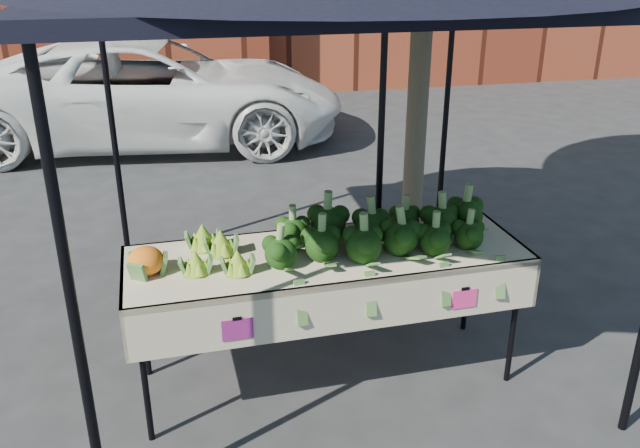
{
  "coord_description": "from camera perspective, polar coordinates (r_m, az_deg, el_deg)",
  "views": [
    {
      "loc": [
        -0.67,
        -3.45,
        2.65
      ],
      "look_at": [
        0.16,
        0.28,
        1.0
      ],
      "focal_mm": 37.73,
      "sensor_mm": 36.0,
      "label": 1
    }
  ],
  "objects": [
    {
      "name": "canopy",
      "position": [
        4.42,
        0.49,
        6.51
      ],
      "size": [
        3.16,
        3.16,
        2.74
      ],
      "primitive_type": null,
      "color": "black",
      "rests_on": "ground"
    },
    {
      "name": "romanesco_cluster",
      "position": [
        3.93,
        -8.98,
        -1.73
      ],
      "size": [
        0.43,
        0.57,
        0.2
      ],
      "primitive_type": "ellipsoid",
      "color": "#A5BD30",
      "rests_on": "table"
    },
    {
      "name": "ground",
      "position": [
        4.4,
        -1.29,
        -13.69
      ],
      "size": [
        90.0,
        90.0,
        0.0
      ],
      "primitive_type": "plane",
      "color": "#262628"
    },
    {
      "name": "table",
      "position": [
        4.24,
        0.59,
        -7.89
      ],
      "size": [
        2.42,
        0.88,
        0.9
      ],
      "color": "beige",
      "rests_on": "ground"
    },
    {
      "name": "broccoli_heap",
      "position": [
        4.07,
        5.0,
        -0.13
      ],
      "size": [
        1.48,
        0.58,
        0.27
      ],
      "primitive_type": "ellipsoid",
      "color": "black",
      "rests_on": "table"
    },
    {
      "name": "cauliflower_pair",
      "position": [
        3.86,
        -14.57,
        -2.87
      ],
      "size": [
        0.2,
        0.2,
        0.18
      ],
      "primitive_type": "ellipsoid",
      "color": "orange",
      "rests_on": "table"
    }
  ]
}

